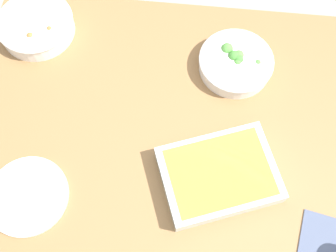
# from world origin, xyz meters

# --- Properties ---
(ground_plane) EXTENTS (6.00, 6.00, 0.00)m
(ground_plane) POSITION_xyz_m (0.00, 0.00, 0.00)
(ground_plane) COLOR #9E9389
(dining_table) EXTENTS (1.20, 0.90, 0.74)m
(dining_table) POSITION_xyz_m (0.00, 0.00, 0.65)
(dining_table) COLOR olive
(dining_table) RESTS_ON ground_plane
(stew_bowl) EXTENTS (0.24, 0.24, 0.06)m
(stew_bowl) POSITION_xyz_m (0.45, -0.29, 0.77)
(stew_bowl) COLOR white
(stew_bowl) RESTS_ON dining_table
(broccoli_bowl) EXTENTS (0.23, 0.23, 0.07)m
(broccoli_bowl) POSITION_xyz_m (-0.18, -0.22, 0.77)
(broccoli_bowl) COLOR white
(broccoli_bowl) RESTS_ON dining_table
(baking_dish) EXTENTS (0.36, 0.31, 0.06)m
(baking_dish) POSITION_xyz_m (-0.15, 0.14, 0.77)
(baking_dish) COLOR silver
(baking_dish) RESTS_ON dining_table
(side_plate) EXTENTS (0.22, 0.22, 0.01)m
(side_plate) POSITION_xyz_m (0.35, 0.25, 0.75)
(side_plate) COLOR silver
(side_plate) RESTS_ON dining_table
(spoon_by_stew) EXTENTS (0.13, 0.15, 0.01)m
(spoon_by_stew) POSITION_xyz_m (0.42, -0.26, 0.74)
(spoon_by_stew) COLOR silver
(spoon_by_stew) RESTS_ON dining_table
(spoon_by_broccoli) EXTENTS (0.03, 0.18, 0.01)m
(spoon_by_broccoli) POSITION_xyz_m (-0.18, -0.17, 0.74)
(spoon_by_broccoli) COLOR silver
(spoon_by_broccoli) RESTS_ON dining_table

